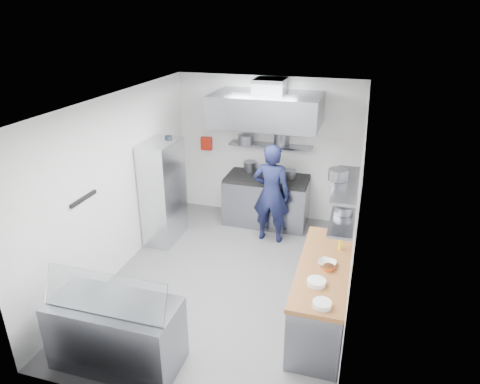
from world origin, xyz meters
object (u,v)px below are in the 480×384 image
(wire_rack, at_px, (163,192))
(display_case, at_px, (117,333))
(gas_range, at_px, (266,201))
(chef, at_px, (271,194))

(wire_rack, relative_size, display_case, 1.23)
(gas_range, xyz_separation_m, display_case, (-0.84, -4.10, -0.03))
(gas_range, xyz_separation_m, chef, (0.23, -0.65, 0.46))
(gas_range, bearing_deg, display_case, -101.60)
(gas_range, relative_size, wire_rack, 0.86)
(chef, bearing_deg, display_case, 74.53)
(gas_range, height_order, chef, chef)
(wire_rack, xyz_separation_m, display_case, (0.79, -2.96, -0.50))
(chef, relative_size, wire_rack, 0.99)
(gas_range, relative_size, display_case, 1.07)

